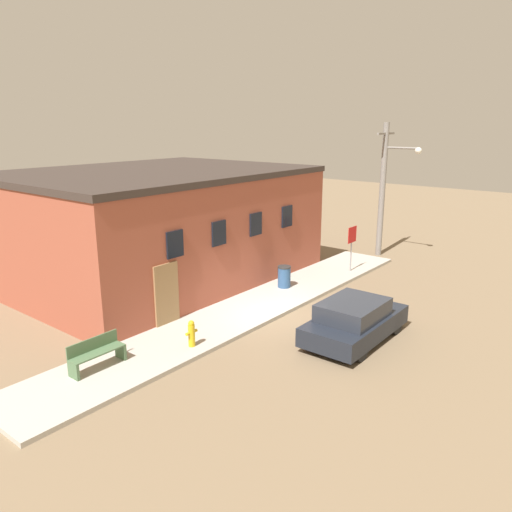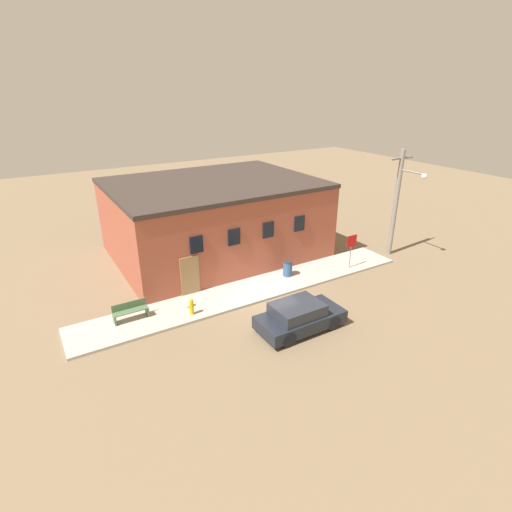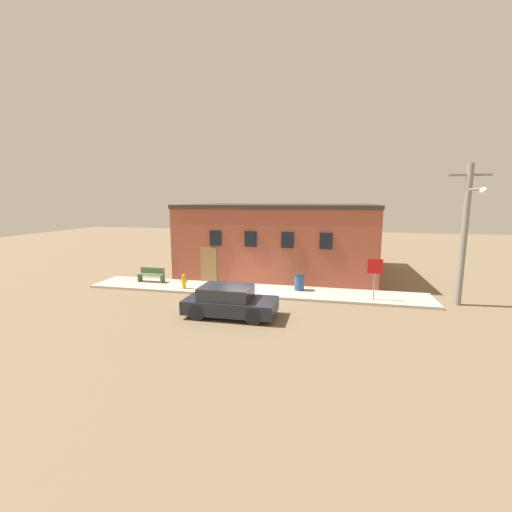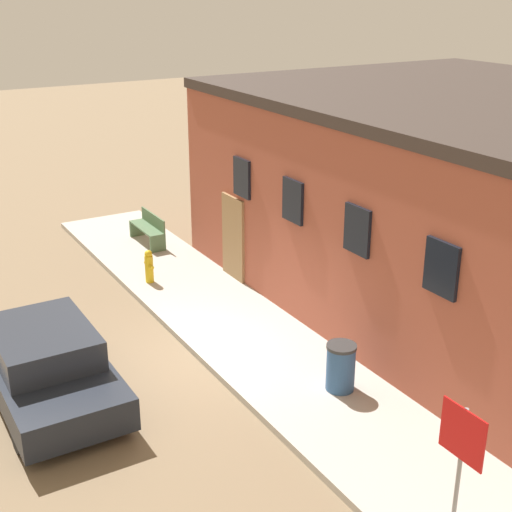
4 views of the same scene
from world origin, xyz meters
name	(u,v)px [view 2 (image 2 of 4)]	position (x,y,z in m)	size (l,w,h in m)	color
ground_plane	(266,301)	(0.00, 0.00, 0.00)	(80.00, 80.00, 0.00)	#7A664C
sidewalk	(253,290)	(0.00, 1.27, 0.07)	(18.65, 2.54, 0.14)	#B2ADA3
brick_building	(214,218)	(0.67, 7.20, 2.36)	(12.31, 9.46, 4.71)	#9E4C38
fire_hydrant	(191,306)	(-3.75, 0.58, 0.55)	(0.43, 0.20, 0.82)	gold
stop_sign	(351,245)	(6.29, 0.64, 1.57)	(0.71, 0.06, 2.04)	gray
bench	(130,311)	(-6.33, 1.64, 0.56)	(1.57, 0.44, 0.84)	#4C6B47
trash_bin	(288,268)	(2.53, 1.65, 0.58)	(0.54, 0.54, 0.88)	#2D517F
utility_pole	(398,201)	(10.21, 1.01, 3.57)	(1.80, 1.99, 6.65)	gray
parked_car	(299,317)	(-0.05, -2.87, 0.65)	(3.94, 1.86, 1.33)	black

